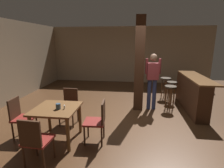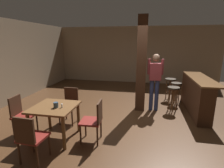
{
  "view_description": "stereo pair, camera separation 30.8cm",
  "coord_description": "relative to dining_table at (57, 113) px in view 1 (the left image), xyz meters",
  "views": [
    {
      "loc": [
        0.23,
        -4.56,
        2.07
      ],
      "look_at": [
        -0.32,
        -0.2,
        1.0
      ],
      "focal_mm": 28.0,
      "sensor_mm": 36.0,
      "label": 1
    },
    {
      "loc": [
        0.53,
        -4.51,
        2.07
      ],
      "look_at": [
        -0.32,
        -0.2,
        1.0
      ],
      "focal_mm": 28.0,
      "sensor_mm": 36.0,
      "label": 2
    }
  ],
  "objects": [
    {
      "name": "bar_stool_far",
      "position": [
        2.76,
        3.23,
        -0.02
      ],
      "size": [
        0.38,
        0.38,
        0.77
      ],
      "color": "#2D2319",
      "rests_on": "ground_plane"
    },
    {
      "name": "bar_stool_near",
      "position": [
        2.71,
        2.11,
        -0.04
      ],
      "size": [
        0.35,
        0.35,
        0.75
      ],
      "color": "#2D2319",
      "rests_on": "ground_plane"
    },
    {
      "name": "dining_table",
      "position": [
        0.0,
        0.0,
        0.0
      ],
      "size": [
        0.89,
        0.89,
        0.74
      ],
      "color": "brown",
      "rests_on": "ground_plane"
    },
    {
      "name": "pillar",
      "position": [
        1.74,
        2.03,
        0.79
      ],
      "size": [
        0.28,
        0.28,
        2.8
      ],
      "primitive_type": "cube",
      "color": "#382114",
      "rests_on": "ground_plane"
    },
    {
      "name": "bar_stool_mid",
      "position": [
        2.89,
        2.8,
        -0.06
      ],
      "size": [
        0.34,
        0.34,
        0.73
      ],
      "color": "#2D2319",
      "rests_on": "ground_plane"
    },
    {
      "name": "standing_person",
      "position": [
        2.15,
        2.06,
        0.4
      ],
      "size": [
        0.47,
        0.22,
        1.72
      ],
      "color": "maroon",
      "rests_on": "ground_plane"
    },
    {
      "name": "chair_east",
      "position": [
        0.87,
        0.03,
        -0.1
      ],
      "size": [
        0.44,
        0.44,
        0.89
      ],
      "color": "maroon",
      "rests_on": "ground_plane"
    },
    {
      "name": "chair_north",
      "position": [
        -0.03,
        0.81,
        -0.1
      ],
      "size": [
        0.43,
        0.43,
        0.89
      ],
      "color": "maroon",
      "rests_on": "ground_plane"
    },
    {
      "name": "wall_back",
      "position": [
        1.35,
        5.83,
        0.79
      ],
      "size": [
        8.0,
        0.1,
        2.8
      ],
      "primitive_type": "cube",
      "color": "gray",
      "rests_on": "ground_plane"
    },
    {
      "name": "napkin_cup",
      "position": [
        0.08,
        -0.06,
        0.19
      ],
      "size": [
        0.1,
        0.1,
        0.11
      ],
      "primitive_type": "cylinder",
      "color": "#33475B",
      "rests_on": "dining_table"
    },
    {
      "name": "chair_south",
      "position": [
        0.01,
        -0.85,
        -0.1
      ],
      "size": [
        0.44,
        0.44,
        0.89
      ],
      "color": "maroon",
      "rests_on": "ground_plane"
    },
    {
      "name": "chair_west",
      "position": [
        -0.83,
        -0.0,
        -0.1
      ],
      "size": [
        0.45,
        0.45,
        0.89
      ],
      "color": "maroon",
      "rests_on": "ground_plane"
    },
    {
      "name": "salt_shaker",
      "position": [
        0.2,
        -0.04,
        0.17
      ],
      "size": [
        0.03,
        0.03,
        0.08
      ],
      "primitive_type": "cylinder",
      "color": "silver",
      "rests_on": "dining_table"
    },
    {
      "name": "ground_plane",
      "position": [
        1.35,
        1.33,
        -0.61
      ],
      "size": [
        10.8,
        10.8,
        0.0
      ],
      "primitive_type": "plane",
      "color": "#422816"
    },
    {
      "name": "bar_counter",
      "position": [
        3.36,
        2.22,
        -0.08
      ],
      "size": [
        0.56,
        2.21,
        1.04
      ],
      "color": "brown",
      "rests_on": "ground_plane"
    }
  ]
}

